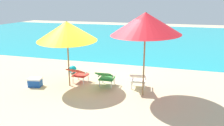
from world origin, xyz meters
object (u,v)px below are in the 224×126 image
at_px(lounge_chair_left, 78,73).
at_px(beach_ball, 73,69).
at_px(beach_umbrella_left, 67,31).
at_px(beach_umbrella_right, 146,24).
at_px(cooler_box, 35,82).
at_px(lounge_chair_right, 138,79).
at_px(lounge_chair_center, 106,77).

height_order(lounge_chair_left, beach_ball, lounge_chair_left).
bearing_deg(beach_umbrella_left, beach_umbrella_right, -2.53).
relative_size(beach_ball, cooler_box, 0.65).
distance_m(beach_umbrella_left, cooler_box, 2.24).
relative_size(lounge_chair_right, cooler_box, 1.78).
bearing_deg(lounge_chair_center, beach_ball, 148.26).
height_order(beach_ball, cooler_box, beach_ball).
xyz_separation_m(lounge_chair_left, lounge_chair_center, (1.11, -0.08, 0.00)).
bearing_deg(beach_ball, lounge_chair_center, -31.74).
distance_m(lounge_chair_center, lounge_chair_right, 1.16).
bearing_deg(beach_umbrella_right, lounge_chair_center, 166.78).
distance_m(lounge_chair_left, lounge_chair_right, 2.26).
xyz_separation_m(lounge_chair_right, beach_umbrella_left, (-2.48, -0.33, 1.61)).
height_order(beach_umbrella_right, cooler_box, beach_umbrella_right).
height_order(beach_umbrella_right, beach_ball, beach_umbrella_right).
relative_size(lounge_chair_right, beach_umbrella_right, 0.30).
bearing_deg(beach_umbrella_right, lounge_chair_left, 170.63).
xyz_separation_m(lounge_chair_center, cooler_box, (-2.50, -0.64, -0.24)).
height_order(lounge_chair_center, lounge_chair_right, same).
bearing_deg(cooler_box, beach_umbrella_left, 20.17).
height_order(lounge_chair_right, beach_umbrella_right, beach_umbrella_right).
height_order(lounge_chair_left, beach_umbrella_left, beach_umbrella_left).
bearing_deg(lounge_chair_right, beach_umbrella_left, -172.37).
relative_size(lounge_chair_center, cooler_box, 1.71).
bearing_deg(beach_umbrella_left, lounge_chair_right, 7.63).
xyz_separation_m(lounge_chair_left, beach_umbrella_left, (-0.23, -0.29, 1.61)).
xyz_separation_m(lounge_chair_left, beach_umbrella_right, (2.50, -0.41, 1.96)).
distance_m(lounge_chair_left, beach_umbrella_right, 3.20).
bearing_deg(beach_umbrella_left, lounge_chair_center, 8.85).
relative_size(beach_umbrella_right, cooler_box, 5.95).
height_order(beach_umbrella_left, cooler_box, beach_umbrella_left).
relative_size(lounge_chair_center, beach_ball, 2.65).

